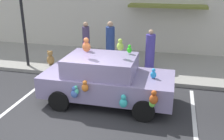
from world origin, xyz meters
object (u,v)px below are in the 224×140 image
Objects in this scene: pedestrian_near_shopfront at (86,43)px; pedestrian_walking_past at (150,50)px; street_lamp_post at (21,6)px; plush_covered_car at (106,79)px; teddy_bear_on_sidewalk at (50,58)px; pedestrian_by_lamp at (110,44)px.

pedestrian_near_shopfront is 1.10× the size of pedestrian_walking_past.
street_lamp_post is 2.32× the size of pedestrian_near_shopfront.
plush_covered_car is 6.41× the size of teddy_bear_on_sidewalk.
pedestrian_by_lamp is at bearing 101.94° from plush_covered_car.
street_lamp_post is at bearing -168.72° from pedestrian_walking_past.
pedestrian_near_shopfront is (1.40, 0.86, 0.55)m from teddy_bear_on_sidewalk.
pedestrian_by_lamp is at bearing 176.85° from pedestrian_walking_past.
pedestrian_near_shopfront is at bearing 177.10° from pedestrian_by_lamp.
pedestrian_near_shopfront is at bearing 27.31° from street_lamp_post.
pedestrian_walking_past is at bearing 72.36° from plush_covered_car.
plush_covered_car reaches higher than teddy_bear_on_sidewalk.
pedestrian_near_shopfront reaches higher than teddy_bear_on_sidewalk.
street_lamp_post is 2.56× the size of pedestrian_walking_past.
teddy_bear_on_sidewalk is at bearing 20.21° from street_lamp_post.
plush_covered_car is 3.94m from pedestrian_near_shopfront.
plush_covered_car is 4.19m from teddy_bear_on_sidewalk.
pedestrian_walking_past is (5.24, 1.04, -1.81)m from street_lamp_post.
street_lamp_post is (-0.92, -0.34, 2.26)m from teddy_bear_on_sidewalk.
plush_covered_car reaches higher than pedestrian_walking_past.
plush_covered_car reaches higher than pedestrian_near_shopfront.
pedestrian_near_shopfront is 1.14m from pedestrian_by_lamp.
street_lamp_post is 3.12m from pedestrian_near_shopfront.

